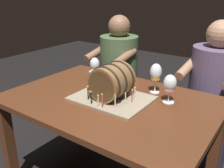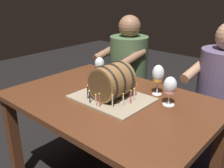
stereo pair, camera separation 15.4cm
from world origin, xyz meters
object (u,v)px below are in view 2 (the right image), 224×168
Objects in this scene: dining_table at (110,113)px; wine_glass_amber at (158,75)px; wine_glass_empty at (100,64)px; wine_glass_rose at (170,87)px; beer_pint at (96,83)px; person_seated_left at (128,79)px; barrel_cake at (112,84)px; person_seated_right at (220,104)px.

dining_table is 0.40m from wine_glass_amber.
wine_glass_amber reaches higher than wine_glass_empty.
wine_glass_rose reaches higher than dining_table.
wine_glass_amber reaches higher than wine_glass_rose.
person_seated_left reaches higher than beer_pint.
person_seated_right is at bearing 60.39° from barrel_cake.
barrel_cake is 0.41× the size of person_seated_left.
dining_table is 7.14× the size of wine_glass_empty.
person_seated_left reaches higher than dining_table.
dining_table is at bearing -126.26° from wine_glass_amber.
person_seated_right reaches higher than wine_glass_empty.
wine_glass_amber is 0.40m from beer_pint.
person_seated_right is (0.43, 0.75, -0.27)m from barrel_cake.
wine_glass_amber reaches higher than beer_pint.
wine_glass_rose is 0.15× the size of person_seated_right.
wine_glass_rose is 0.97× the size of wine_glass_empty.
person_seated_left is at bearing 113.15° from beer_pint.
person_seated_right is (0.26, 0.50, -0.30)m from wine_glass_amber.
dining_table is 0.22m from beer_pint.
dining_table is at bearing -169.44° from barrel_cake.
person_seated_left reaches higher than barrel_cake.
person_seated_right is (0.71, 0.57, -0.30)m from wine_glass_empty.
wine_glass_empty is 0.16× the size of person_seated_right.
barrel_cake is 2.35× the size of wine_glass_amber.
person_seated_left is at bearing -179.99° from person_seated_right.
beer_pint reaches higher than dining_table.
wine_glass_rose is 1.12× the size of beer_pint.
wine_glass_empty reaches higher than beer_pint.
wine_glass_empty is 0.67m from person_seated_left.
wine_glass_amber is 0.17× the size of person_seated_left.
wine_glass_empty is 0.25m from beer_pint.
person_seated_right is at bearing 53.57° from beer_pint.
dining_table is at bearing 1.44° from beer_pint.
barrel_cake reaches higher than dining_table.
wine_glass_rose is at bearing -101.11° from person_seated_right.
barrel_cake reaches higher than wine_glass_empty.
beer_pint is at bearing -177.59° from barrel_cake.
wine_glass_empty is at bearing 147.12° from barrel_cake.
wine_glass_rose is (0.31, 0.16, 0.01)m from barrel_cake.
beer_pint is (-0.44, -0.16, -0.04)m from wine_glass_rose.
wine_glass_empty reaches higher than dining_table.
wine_glass_empty is at bearing 145.43° from dining_table.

